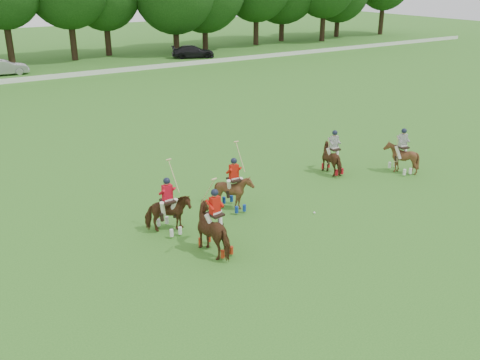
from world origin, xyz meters
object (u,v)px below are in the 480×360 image
polo_ball (314,213)px  polo_red_b (168,213)px  car_mid (4,68)px  polo_stripe_a (333,158)px  polo_red_a (215,229)px  polo_stripe_b (401,157)px  car_right (193,52)px  polo_red_c (234,191)px

polo_ball → polo_red_b: bearing=163.0°
car_mid → polo_stripe_a: (8.40, -36.91, 0.05)m
car_mid → polo_red_a: 40.66m
polo_stripe_a → polo_ball: size_ratio=24.04×
polo_stripe_b → polo_stripe_a: bearing=149.1°
car_mid → polo_red_a: (-0.41, -40.66, 0.15)m
car_right → polo_stripe_a: polo_stripe_a is taller
polo_red_b → polo_stripe_b: bearing=-1.2°
polo_red_c → polo_stripe_b: bearing=-4.3°
polo_red_a → polo_stripe_a: size_ratio=1.35×
polo_red_c → polo_red_a: bearing=-132.2°
car_mid → polo_ball: size_ratio=48.38×
polo_red_a → polo_red_c: polo_red_a is taller
polo_red_b → polo_red_c: size_ratio=0.98×
car_right → polo_ball: bearing=-179.7°
polo_red_a → polo_stripe_a: polo_red_a is taller
car_right → polo_ball: (-15.72, -40.11, -0.65)m
car_right → polo_stripe_a: (-11.89, -36.91, 0.07)m
polo_red_b → polo_red_c: 3.22m
polo_stripe_a → car_right: bearing=72.2°
polo_red_c → polo_ball: polo_red_c is taller
polo_red_a → polo_red_c: bearing=47.8°
polo_red_c → car_mid: bearing=93.1°
polo_red_b → polo_stripe_b: (12.38, -0.25, 0.02)m
car_mid → car_right: car_mid is taller
polo_red_a → polo_stripe_a: bearing=23.0°
polo_red_a → polo_red_b: polo_red_a is taller
car_right → polo_red_c: (-18.22, -37.93, 0.10)m
polo_ball → car_right: bearing=68.6°
car_right → polo_stripe_b: 39.67m
car_mid → polo_ball: car_mid is taller
polo_red_b → polo_stripe_a: bearing=8.7°
car_right → polo_red_a: polo_red_a is taller
polo_red_c → polo_ball: bearing=-41.1°
car_mid → polo_red_c: bearing=-173.4°
polo_stripe_a → polo_ball: bearing=-140.1°
car_mid → polo_red_b: 38.39m
polo_red_b → polo_stripe_a: polo_red_b is taller
car_mid → polo_stripe_b: polo_stripe_b is taller
car_right → polo_red_a: (-20.70, -40.66, 0.17)m
polo_red_a → polo_ball: (4.98, 0.54, -0.82)m
car_right → polo_red_c: size_ratio=1.73×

